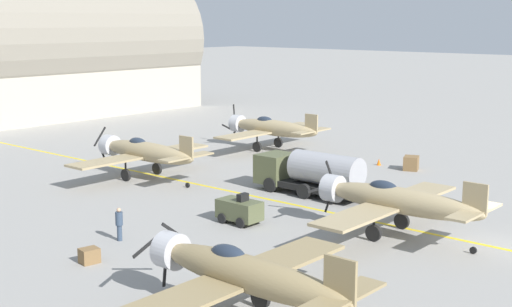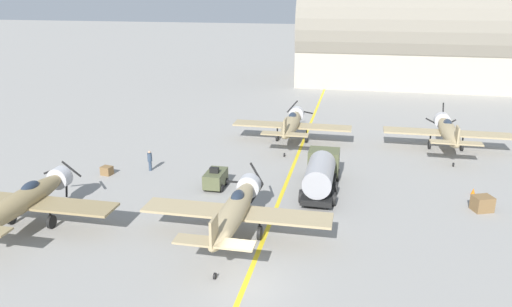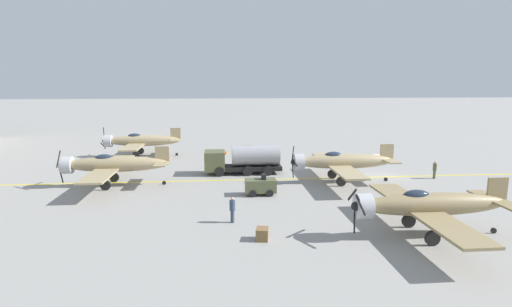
# 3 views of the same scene
# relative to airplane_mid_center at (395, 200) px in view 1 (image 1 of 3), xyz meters

# --- Properties ---
(ground_plane) EXTENTS (400.00, 400.00, 0.00)m
(ground_plane) POSITION_rel_airplane_mid_center_xyz_m (1.73, -4.74, -2.01)
(ground_plane) COLOR gray
(taxiway_stripe) EXTENTS (0.30, 160.00, 0.01)m
(taxiway_stripe) POSITION_rel_airplane_mid_center_xyz_m (1.73, -4.74, -2.01)
(taxiway_stripe) COLOR yellow
(taxiway_stripe) RESTS_ON ground
(airplane_mid_center) EXTENTS (12.00, 9.98, 3.65)m
(airplane_mid_center) POSITION_rel_airplane_mid_center_xyz_m (0.00, 0.00, 0.00)
(airplane_mid_center) COLOR tan
(airplane_mid_center) RESTS_ON ground
(airplane_far_center) EXTENTS (12.00, 9.98, 3.65)m
(airplane_far_center) POSITION_rel_airplane_mid_center_xyz_m (0.56, 21.27, 0.00)
(airplane_far_center) COLOR tan
(airplane_far_center) RESTS_ON ground
(airplane_far_right) EXTENTS (12.00, 9.98, 3.80)m
(airplane_far_right) POSITION_rel_airplane_mid_center_xyz_m (15.67, 21.66, 0.00)
(airplane_far_right) COLOR tan
(airplane_far_right) RESTS_ON ground
(airplane_mid_left) EXTENTS (12.00, 9.98, 3.65)m
(airplane_mid_left) POSITION_rel_airplane_mid_center_xyz_m (-13.74, -1.28, 0.00)
(airplane_mid_left) COLOR #927E55
(airplane_mid_left) RESTS_ON ground
(fuel_tanker) EXTENTS (2.68, 8.00, 2.98)m
(fuel_tanker) POSITION_rel_airplane_mid_center_xyz_m (4.56, 9.08, -0.50)
(fuel_tanker) COLOR black
(fuel_tanker) RESTS_ON ground
(tow_tractor) EXTENTS (1.57, 2.60, 1.79)m
(tow_tractor) POSITION_rel_airplane_mid_center_xyz_m (-3.61, 8.03, -1.22)
(tow_tractor) COLOR #515638
(tow_tractor) RESTS_ON ground
(ground_crew_walking) EXTENTS (0.39, 0.39, 1.80)m
(ground_crew_walking) POSITION_rel_airplane_mid_center_xyz_m (-10.26, 10.64, -1.03)
(ground_crew_walking) COLOR #334256
(ground_crew_walking) RESTS_ON ground
(supply_crate_by_tanker) EXTENTS (1.62, 1.50, 1.09)m
(supply_crate_by_tanker) POSITION_rel_airplane_mid_center_xyz_m (16.14, 7.79, -1.47)
(supply_crate_by_tanker) COLOR brown
(supply_crate_by_tanker) RESTS_ON ground
(supply_crate_mid_lane) EXTENTS (1.00, 0.88, 0.73)m
(supply_crate_mid_lane) POSITION_rel_airplane_mid_center_xyz_m (-13.46, 8.93, -1.64)
(supply_crate_mid_lane) COLOR brown
(supply_crate_mid_lane) RESTS_ON ground
(traffic_cone) EXTENTS (0.36, 0.36, 0.55)m
(traffic_cone) POSITION_rel_airplane_mid_center_xyz_m (16.10, 10.67, -1.74)
(traffic_cone) COLOR orange
(traffic_cone) RESTS_ON ground
(hangar) EXTENTS (38.28, 17.20, 17.63)m
(hangar) POSITION_rel_airplane_mid_center_xyz_m (16.09, 58.08, 5.53)
(hangar) COLOR #B2A893
(hangar) RESTS_ON ground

